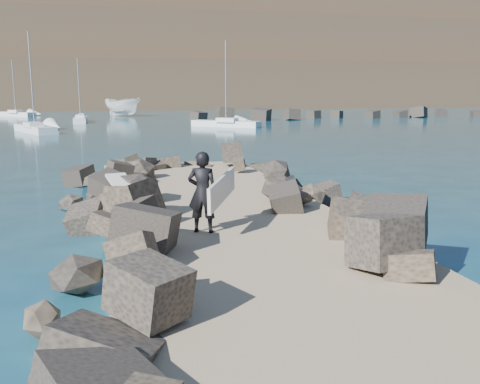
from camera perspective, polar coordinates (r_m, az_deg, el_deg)
The scene contains 13 objects.
ground at distance 13.50m, azimuth -1.06°, elevation -5.49°, with size 800.00×800.00×0.00m, color #0F384C.
jetty at distance 11.56m, azimuth 1.24°, elevation -6.76°, with size 6.00×26.00×0.60m, color #8C7759.
riprap_left at distance 11.59m, azimuth -13.48°, elevation -5.98°, with size 2.60×22.00×1.00m, color black.
riprap_right at distance 12.99m, azimuth 13.09°, elevation -4.14°, with size 2.60×22.00×1.00m, color black.
breakwater_secondary at distance 77.61m, azimuth 15.12°, elevation 8.08°, with size 52.00×4.00×1.20m, color black.
headland at distance 173.53m, azimuth -10.36°, elevation 14.67°, with size 360.00×140.00×32.00m, color #2D4919.
surfboard_resting at distance 14.83m, azimuth -12.05°, elevation -0.12°, with size 0.57×2.29×0.08m, color silver.
boat_imported at distance 81.40m, azimuth -12.37°, elevation 8.87°, with size 2.69×7.16×2.77m, color white.
surfer_with_board at distance 12.08m, azimuth -3.72°, elevation 0.03°, with size 1.39×2.09×1.85m.
sailboat_a at distance 52.38m, azimuth -21.05°, elevation 6.32°, with size 4.48×7.61×9.06m.
sailboat_b at distance 66.69m, azimuth -16.64°, elevation 7.40°, with size 1.45×6.28×7.64m.
sailboat_c at distance 56.42m, azimuth -1.50°, elevation 7.31°, with size 6.83×5.92×8.93m.
sailboat_e at distance 85.63m, azimuth -22.80°, elevation 7.67°, with size 5.95×5.77×8.23m.
Camera 1 is at (-2.97, -12.61, 3.79)m, focal length 40.00 mm.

